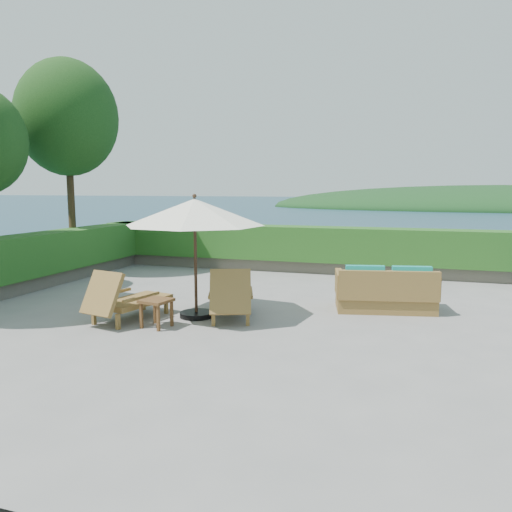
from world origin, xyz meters
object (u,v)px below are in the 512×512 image
(side_table, at_px, (156,304))
(lounge_right, at_px, (231,297))
(lounge_left, at_px, (125,299))
(patio_umbrella, at_px, (195,213))
(wicker_loveseat, at_px, (385,293))

(side_table, bearing_deg, lounge_right, 42.26)
(lounge_left, bearing_deg, side_table, -2.66)
(patio_umbrella, bearing_deg, lounge_right, 7.39)
(lounge_left, height_order, side_table, lounge_left)
(lounge_left, bearing_deg, wicker_loveseat, 38.96)
(patio_umbrella, bearing_deg, side_table, -113.25)
(lounge_left, bearing_deg, lounge_right, 34.79)
(patio_umbrella, relative_size, wicker_loveseat, 1.51)
(patio_umbrella, height_order, side_table, patio_umbrella)
(patio_umbrella, distance_m, wicker_loveseat, 4.15)
(patio_umbrella, relative_size, lounge_right, 1.67)
(patio_umbrella, xyz_separation_m, lounge_left, (-1.15, -0.67, -1.58))
(side_table, bearing_deg, lounge_left, 164.92)
(lounge_right, height_order, wicker_loveseat, lounge_right)
(lounge_left, xyz_separation_m, wicker_loveseat, (4.60, 2.30, -0.05))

